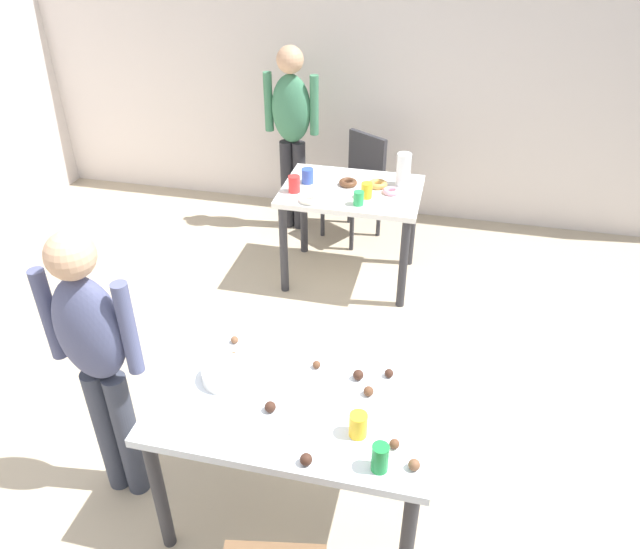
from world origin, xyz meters
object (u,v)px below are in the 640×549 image
at_px(dining_table_far, 351,204).
at_px(person_adult_far, 292,124).
at_px(mixing_bowl, 226,374).
at_px(pitcher_far, 403,170).
at_px(dining_table_near, 295,419).
at_px(soda_can, 380,458).
at_px(person_girl_near, 96,352).
at_px(chair_far_table, 358,180).

distance_m(dining_table_far, person_adult_far, 0.99).
bearing_deg(mixing_bowl, pitcher_far, 76.59).
relative_size(mixing_bowl, pitcher_far, 0.89).
relative_size(dining_table_near, soda_can, 9.90).
height_order(soda_can, pitcher_far, pitcher_far).
relative_size(dining_table_near, pitcher_far, 5.05).
bearing_deg(mixing_bowl, person_girl_near, -168.88).
height_order(mixing_bowl, pitcher_far, pitcher_far).
bearing_deg(mixing_bowl, dining_table_far, 85.01).
distance_m(person_girl_near, soda_can, 1.31).
xyz_separation_m(dining_table_near, person_girl_near, (-0.88, -0.04, 0.24)).
xyz_separation_m(dining_table_far, soda_can, (0.56, -2.40, 0.18)).
distance_m(dining_table_far, mixing_bowl, 2.08).
relative_size(chair_far_table, person_girl_near, 0.58).
distance_m(chair_far_table, pitcher_far, 0.79).
relative_size(dining_table_far, pitcher_far, 4.13).
relative_size(dining_table_near, person_adult_far, 0.78).
relative_size(dining_table_near, chair_far_table, 1.39).
height_order(dining_table_near, soda_can, soda_can).
xyz_separation_m(mixing_bowl, pitcher_far, (0.53, 2.21, 0.09)).
height_order(chair_far_table, person_adult_far, person_adult_far).
bearing_deg(person_girl_near, dining_table_near, 2.90).
bearing_deg(chair_far_table, soda_can, -78.57).
distance_m(dining_table_near, chair_far_table, 2.84).
bearing_deg(mixing_bowl, dining_table_near, -10.89).
distance_m(dining_table_far, soda_can, 2.47).
height_order(dining_table_near, dining_table_far, same).
relative_size(person_girl_near, pitcher_far, 6.21).
xyz_separation_m(dining_table_far, person_adult_far, (-0.63, 0.69, 0.30)).
bearing_deg(pitcher_far, mixing_bowl, -103.41).
height_order(dining_table_far, person_girl_near, person_girl_near).
height_order(person_girl_near, soda_can, person_girl_near).
bearing_deg(chair_far_table, mixing_bowl, -92.29).
height_order(dining_table_near, mixing_bowl, mixing_bowl).
bearing_deg(mixing_bowl, chair_far_table, 87.71).
height_order(person_girl_near, person_adult_far, person_adult_far).
xyz_separation_m(dining_table_near, dining_table_far, (-0.15, 2.13, -0.02)).
bearing_deg(pitcher_far, dining_table_far, -157.24).
bearing_deg(pitcher_far, soda_can, -85.29).
relative_size(dining_table_near, dining_table_far, 1.22).
height_order(chair_far_table, soda_can, soda_can).
relative_size(dining_table_near, person_girl_near, 0.81).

